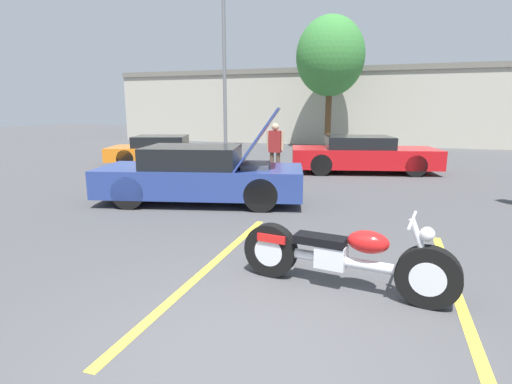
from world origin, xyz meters
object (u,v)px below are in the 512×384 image
parked_car_left_row (165,150)px  spectator_near_motorcycle (275,146)px  light_pole (226,61)px  show_car_hood_open (202,175)px  parked_car_mid_row (362,155)px  motorcycle (342,257)px  tree_background (330,57)px

parked_car_left_row → spectator_near_motorcycle: size_ratio=2.72×
light_pole → show_car_hood_open: 12.55m
parked_car_mid_row → spectator_near_motorcycle: spectator_near_motorcycle is taller
light_pole → spectator_near_motorcycle: light_pole is taller
spectator_near_motorcycle → show_car_hood_open: bearing=-102.7°
show_car_hood_open → parked_car_left_row: 6.73m
light_pole → motorcycle: bearing=-63.1°
parked_car_mid_row → spectator_near_motorcycle: (-2.44, -2.17, 0.41)m
parked_car_left_row → spectator_near_motorcycle: bearing=-39.8°
motorcycle → show_car_hood_open: show_car_hood_open is taller
parked_car_left_row → parked_car_mid_row: 7.35m
parked_car_left_row → parked_car_mid_row: bearing=-16.6°
tree_background → spectator_near_motorcycle: (-0.20, -9.54, -3.64)m
show_car_hood_open → spectator_near_motorcycle: 3.56m
motorcycle → light_pole: bearing=125.2°
show_car_hood_open → spectator_near_motorcycle: size_ratio=2.88×
motorcycle → parked_car_left_row: bearing=139.1°
light_pole → tree_background: (4.97, 1.72, 0.20)m
motorcycle → parked_car_mid_row: 9.23m
parked_car_left_row → show_car_hood_open: bearing=-71.2°
tree_background → parked_car_left_row: size_ratio=1.45×
show_car_hood_open → spectator_near_motorcycle: (0.78, 3.46, 0.37)m
light_pole → spectator_near_motorcycle: 9.78m
show_car_hood_open → parked_car_mid_row: 6.48m
light_pole → spectator_near_motorcycle: size_ratio=4.82×
parked_car_mid_row → parked_car_left_row: bearing=168.6°
parked_car_mid_row → tree_background: bearing=93.1°
light_pole → tree_background: size_ratio=1.22×
tree_background → motorcycle: tree_background is taller
light_pole → show_car_hood_open: light_pole is taller
tree_background → parked_car_left_row: bearing=-123.7°
tree_background → parked_car_left_row: (-5.11, -7.67, -4.12)m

